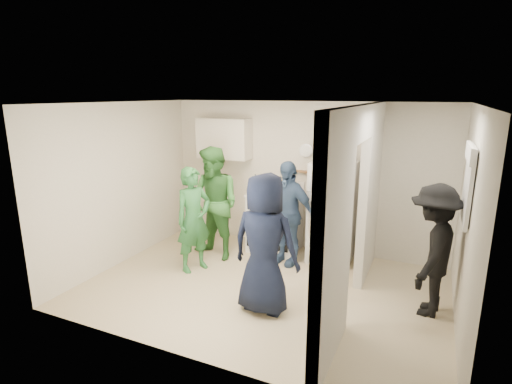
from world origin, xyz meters
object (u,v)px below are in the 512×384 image
Objects in this scene: yellow_cup_stack_top at (348,155)px; person_green_left at (194,220)px; person_denim at (287,213)px; person_nook at (433,250)px; person_green_center at (214,204)px; person_navy at (265,244)px; stove at (275,222)px; fridge at (332,212)px; wicker_basket at (329,156)px; blue_bowl at (330,148)px.

person_green_left is (-2.02, -1.10, -0.94)m from yellow_cup_stack_top.
person_nook is (2.09, -0.69, -0.01)m from person_denim.
yellow_cup_stack_top is 1.27m from person_denim.
person_green_center is 1.81m from person_navy.
stove is at bearing -8.50° from person_green_left.
person_nook is at bearing -36.24° from fridge.
wicker_basket is at bearing 38.56° from person_green_center.
person_green_center is at bearing -158.87° from fridge.
wicker_basket reaches higher than fridge.
person_nook is (2.45, -1.11, 0.31)m from stove.
person_denim reaches higher than person_green_left.
yellow_cup_stack_top is 0.15× the size of person_nook.
person_navy is at bearing -89.50° from person_green_left.
wicker_basket is 2.13m from person_nook.
stove is 2.71m from person_nook.
person_green_left is at bearing -123.67° from stove.
wicker_basket is 2.29m from person_green_left.
person_denim is (-0.62, -0.39, 0.02)m from fridge.
person_nook is (3.22, -0.41, -0.10)m from person_green_center.
person_green_center is at bearing 19.13° from person_green_left.
stove is at bearing -178.70° from wicker_basket.
fridge is 4.59× the size of wicker_basket.
stove is 0.63× the size of person_green_left.
stove is 1.73m from yellow_cup_stack_top.
yellow_cup_stack_top is (0.22, -0.10, 0.93)m from fridge.
person_navy is at bearing -57.71° from person_nook.
fridge is 0.89m from wicker_basket.
yellow_cup_stack_top reaches higher than wicker_basket.
stove is 1.48m from wicker_basket.
yellow_cup_stack_top is 2.05m from person_navy.
fridge is 6.43× the size of yellow_cup_stack_top.
stove is 1.03m from fridge.
person_green_center is at bearing -156.23° from blue_bowl.
person_green_center reaches higher than person_nook.
yellow_cup_stack_top is 2.48m from person_green_left.
person_green_left is (-1.80, -1.20, -0.01)m from fridge.
fridge is (0.98, -0.03, 0.31)m from stove.
blue_bowl is at bearing -116.21° from person_nook.
person_nook is (1.57, -1.13, -1.01)m from blue_bowl.
stove is 0.61× the size of person_denim.
person_green_left is 0.98× the size of person_nook.
blue_bowl reaches higher than person_navy.
person_nook is (1.57, -1.13, -0.88)m from wicker_basket.
wicker_basket is 0.22× the size of person_green_left.
person_green_center is (-1.96, -0.57, -0.82)m from yellow_cup_stack_top.
fridge is at bearing -26.57° from blue_bowl.
wicker_basket is at bearing 0.00° from blue_bowl.
person_green_center reaches higher than fridge.
person_denim is at bearing -139.76° from wicker_basket.
person_denim is at bearing -30.32° from person_green_left.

